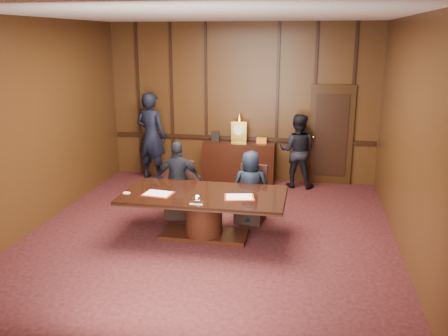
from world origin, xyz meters
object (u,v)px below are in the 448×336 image
at_px(sideboard, 239,160).
at_px(witness_left, 151,136).
at_px(signatory_left, 178,180).
at_px(signatory_right, 250,187).
at_px(witness_right, 297,151).
at_px(conference_table, 204,208).

height_order(sideboard, witness_left, witness_left).
height_order(signatory_left, signatory_right, signatory_left).
height_order(sideboard, signatory_right, sideboard).
xyz_separation_m(witness_left, witness_right, (3.30, -0.01, -0.20)).
height_order(witness_left, witness_right, witness_left).
height_order(signatory_left, witness_right, witness_right).
relative_size(conference_table, witness_left, 1.31).
bearing_deg(witness_right, conference_table, 71.32).
xyz_separation_m(signatory_right, witness_left, (-2.57, 2.26, 0.35)).
distance_m(conference_table, signatory_left, 1.05).
distance_m(conference_table, witness_left, 3.65).
bearing_deg(sideboard, witness_left, -175.43).
relative_size(signatory_left, witness_right, 0.88).
bearing_deg(signatory_right, conference_table, 48.97).
distance_m(sideboard, witness_right, 1.34).
distance_m(signatory_left, witness_left, 2.61).
bearing_deg(conference_table, sideboard, 88.60).
relative_size(sideboard, witness_right, 1.00).
bearing_deg(witness_left, signatory_right, 153.12).
relative_size(sideboard, witness_left, 0.80).
distance_m(signatory_left, witness_right, 3.03).
relative_size(conference_table, signatory_left, 1.86).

